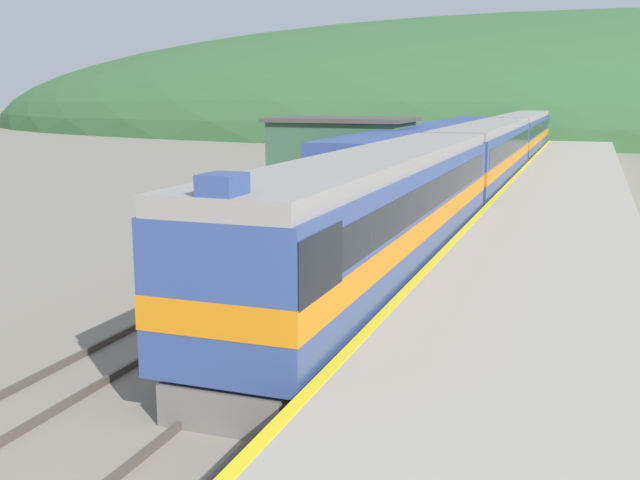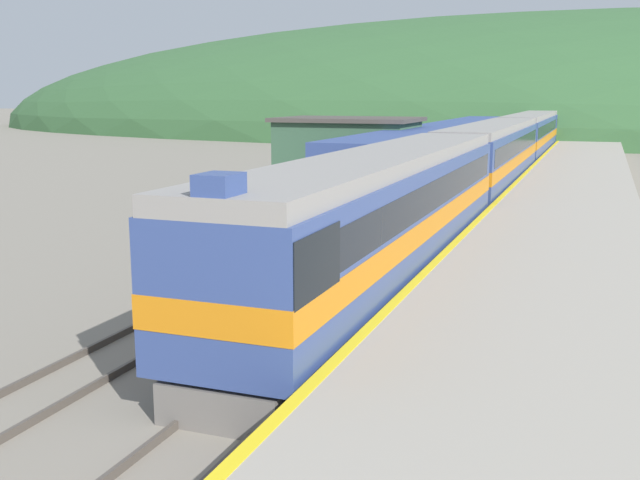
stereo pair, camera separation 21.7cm
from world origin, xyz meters
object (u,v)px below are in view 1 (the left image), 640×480
(express_train_lead_car, at_px, (382,214))
(carriage_third, at_px, (522,135))
(carriage_fourth, at_px, (540,125))
(carriage_second, at_px, (486,156))
(siding_train, at_px, (433,153))

(express_train_lead_car, xyz_separation_m, carriage_third, (0.00, 46.39, -0.01))
(carriage_third, distance_m, carriage_fourth, 23.24)
(carriage_second, height_order, siding_train, carriage_second)
(carriage_fourth, distance_m, siding_train, 42.73)
(carriage_fourth, height_order, siding_train, carriage_fourth)
(carriage_second, bearing_deg, siding_train, 134.84)
(carriage_third, xyz_separation_m, siding_train, (-3.90, -19.31, -0.26))
(carriage_third, relative_size, siding_train, 0.56)
(carriage_fourth, bearing_deg, siding_train, -95.24)
(express_train_lead_car, distance_m, siding_train, 27.36)
(express_train_lead_car, height_order, carriage_fourth, express_train_lead_car)
(express_train_lead_car, relative_size, carriage_third, 0.97)
(siding_train, bearing_deg, carriage_fourth, 84.76)
(carriage_second, height_order, carriage_fourth, same)
(express_train_lead_car, distance_m, carriage_second, 23.16)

